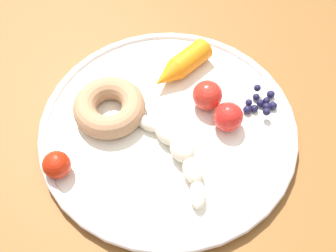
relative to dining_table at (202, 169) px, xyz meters
name	(u,v)px	position (x,y,z in m)	size (l,w,h in m)	color
dining_table	(202,169)	(0.00, 0.00, 0.00)	(1.23, 0.74, 0.72)	brown
plate	(168,127)	(-0.05, 0.01, 0.10)	(0.36, 0.36, 0.02)	white
banana	(178,153)	(-0.04, -0.04, 0.11)	(0.10, 0.14, 0.03)	beige
carrot_orange	(181,66)	(-0.04, 0.11, 0.12)	(0.10, 0.10, 0.03)	orange
donut	(109,107)	(-0.14, 0.03, 0.12)	(0.10, 0.10, 0.03)	#AC7D58
blueberry_pile	(261,103)	(0.08, 0.05, 0.11)	(0.05, 0.05, 0.02)	#191638
tomato_near	(210,95)	(0.00, 0.05, 0.12)	(0.04, 0.04, 0.04)	red
tomato_mid	(57,165)	(-0.19, -0.06, 0.12)	(0.04, 0.04, 0.04)	red
tomato_far	(228,117)	(0.03, 0.02, 0.12)	(0.04, 0.04, 0.04)	red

